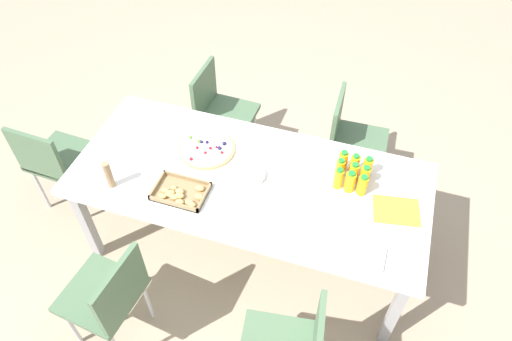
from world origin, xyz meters
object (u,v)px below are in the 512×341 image
object	(u,v)px
juice_bottle_2	(343,161)
juice_bottle_5	(340,169)
chair_far_right	(109,295)
chair_near_left	(350,136)
juice_bottle_8	(338,178)
juice_bottle_0	(368,167)
fruit_pizza	(207,149)
paper_folder	(396,211)
juice_bottle_7	(350,182)
napkin_stack	(370,256)
party_table	(249,184)
juice_bottle_6	(362,185)
juice_bottle_1	(355,164)
juice_bottle_4	(354,172)
plate_stack	(251,175)
cardboard_tube	(109,175)
snack_tray	(181,193)
chair_near_right	(219,108)
juice_bottle_3	(365,176)
chair_end	(54,159)

from	to	relation	value
juice_bottle_2	juice_bottle_5	bearing A→B (deg)	86.80
chair_far_right	chair_near_left	bearing A→B (deg)	-25.49
juice_bottle_8	juice_bottle_2	bearing A→B (deg)	-89.09
juice_bottle_0	fruit_pizza	xyz separation A→B (m)	(0.99, 0.11, -0.05)
fruit_pizza	paper_folder	size ratio (longest dim) A/B	1.37
chair_near_left	juice_bottle_0	bearing A→B (deg)	14.56
juice_bottle_7	napkin_stack	size ratio (longest dim) A/B	0.99
party_table	juice_bottle_6	bearing A→B (deg)	-172.22
juice_bottle_6	juice_bottle_8	distance (m)	0.14
juice_bottle_1	juice_bottle_5	bearing A→B (deg)	42.98
juice_bottle_5	juice_bottle_6	xyz separation A→B (m)	(-0.15, 0.08, -0.00)
juice_bottle_2	juice_bottle_7	world-z (taller)	juice_bottle_7
juice_bottle_4	paper_folder	size ratio (longest dim) A/B	0.54
juice_bottle_0	plate_stack	bearing A→B (deg)	20.28
chair_near_left	cardboard_tube	distance (m)	1.71
chair_near_left	paper_folder	xyz separation A→B (m)	(-0.37, 0.78, 0.24)
juice_bottle_4	juice_bottle_7	size ratio (longest dim) A/B	0.95
fruit_pizza	juice_bottle_2	bearing A→B (deg)	-172.58
juice_bottle_5	cardboard_tube	world-z (taller)	cardboard_tube
chair_near_left	cardboard_tube	bearing A→B (deg)	-50.13
party_table	juice_bottle_0	size ratio (longest dim) A/B	15.83
snack_tray	plate_stack	distance (m)	0.43
fruit_pizza	chair_far_right	bearing A→B (deg)	78.76
juice_bottle_8	chair_near_right	bearing A→B (deg)	-34.15
paper_folder	cardboard_tube	bearing A→B (deg)	11.59
juice_bottle_3	juice_bottle_8	distance (m)	0.16
juice_bottle_0	juice_bottle_8	world-z (taller)	juice_bottle_8
juice_bottle_0	juice_bottle_7	world-z (taller)	juice_bottle_7
plate_stack	juice_bottle_0	bearing A→B (deg)	-159.72
juice_bottle_2	fruit_pizza	xyz separation A→B (m)	(0.84, 0.11, -0.06)
juice_bottle_3	juice_bottle_6	bearing A→B (deg)	89.31
juice_bottle_2	fruit_pizza	size ratio (longest dim) A/B	0.40
chair_end	juice_bottle_4	size ratio (longest dim) A/B	5.93
napkin_stack	juice_bottle_2	bearing A→B (deg)	-65.22
chair_far_right	chair_near_right	bearing A→B (deg)	5.96
paper_folder	chair_end	bearing A→B (deg)	1.99
juice_bottle_2	plate_stack	size ratio (longest dim) A/B	0.84
juice_bottle_1	juice_bottle_8	xyz separation A→B (m)	(0.07, 0.15, 0.00)
juice_bottle_4	juice_bottle_0	bearing A→B (deg)	-133.17
juice_bottle_0	juice_bottle_5	xyz separation A→B (m)	(0.15, 0.07, 0.01)
juice_bottle_3	juice_bottle_8	xyz separation A→B (m)	(0.14, 0.07, 0.00)
chair_near_left	juice_bottle_5	size ratio (longest dim) A/B	5.62
chair_near_left	paper_folder	world-z (taller)	chair_near_left
chair_near_left	plate_stack	size ratio (longest dim) A/B	4.80
chair_near_left	fruit_pizza	distance (m)	1.09
juice_bottle_0	snack_tray	world-z (taller)	juice_bottle_0
juice_bottle_7	juice_bottle_4	bearing A→B (deg)	-95.06
juice_bottle_4	juice_bottle_6	size ratio (longest dim) A/B	0.97
party_table	juice_bottle_7	bearing A→B (deg)	-170.93
fruit_pizza	juice_bottle_3	bearing A→B (deg)	-178.04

